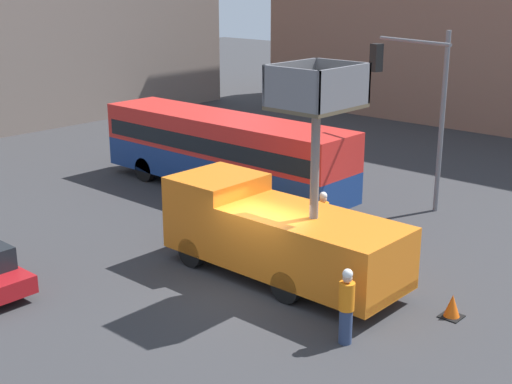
{
  "coord_description": "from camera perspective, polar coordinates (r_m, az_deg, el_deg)",
  "views": [
    {
      "loc": [
        -13.55,
        -12.34,
        8.44
      ],
      "look_at": [
        1.1,
        0.86,
        2.42
      ],
      "focal_mm": 50.0,
      "sensor_mm": 36.0,
      "label": 1
    }
  ],
  "objects": [
    {
      "name": "city_bus",
      "position": [
        28.52,
        -2.6,
        3.53
      ],
      "size": [
        2.57,
        11.62,
        3.09
      ],
      "rotation": [
        0.0,
        0.0,
        1.91
      ],
      "color": "navy",
      "rests_on": "ground_plane"
    },
    {
      "name": "road_worker_directing",
      "position": [
        22.73,
        5.35,
        -2.29
      ],
      "size": [
        0.38,
        0.38,
        1.92
      ],
      "rotation": [
        0.0,
        0.0,
        3.38
      ],
      "color": "navy",
      "rests_on": "ground_plane"
    },
    {
      "name": "traffic_cone_near_truck",
      "position": [
        19.17,
        15.42,
        -8.84
      ],
      "size": [
        0.54,
        0.54,
        0.62
      ],
      "color": "black",
      "rests_on": "ground_plane"
    },
    {
      "name": "traffic_light_pole",
      "position": [
        25.66,
        13.07,
        7.55
      ],
      "size": [
        3.45,
        3.19,
        6.6
      ],
      "color": "slate",
      "rests_on": "ground_plane"
    },
    {
      "name": "road_worker_near_truck",
      "position": [
        17.13,
        7.24,
        -9.04
      ],
      "size": [
        0.38,
        0.38,
        1.91
      ],
      "rotation": [
        0.0,
        0.0,
        4.57
      ],
      "color": "navy",
      "rests_on": "ground_plane"
    },
    {
      "name": "ground_plane",
      "position": [
        20.18,
        -0.27,
        -7.75
      ],
      "size": [
        120.0,
        120.0,
        0.0
      ],
      "primitive_type": "plane",
      "color": "#333335"
    },
    {
      "name": "utility_truck",
      "position": [
        20.41,
        1.73,
        -3.04
      ],
      "size": [
        2.52,
        7.42,
        6.27
      ],
      "color": "orange",
      "rests_on": "ground_plane"
    }
  ]
}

